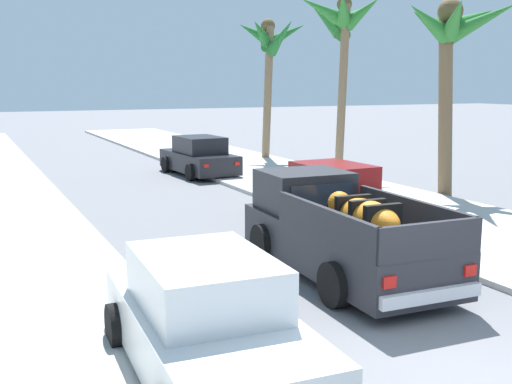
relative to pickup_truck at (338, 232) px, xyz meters
name	(u,v)px	position (x,y,z in m)	size (l,w,h in m)	color
ground_plane	(478,378)	(-0.79, -4.41, -0.81)	(160.00, 160.00, 0.00)	slate
sidewalk_right	(332,191)	(4.67, 7.59, -0.75)	(5.33, 60.00, 0.12)	beige
curb_left	(25,218)	(-4.97, 7.59, -0.76)	(0.16, 60.00, 0.10)	silver
curb_right	(298,194)	(3.40, 7.59, -0.76)	(0.16, 60.00, 0.10)	silver
pickup_truck	(338,232)	(0.00, 0.00, 0.00)	(2.37, 5.29, 1.80)	#28282D
car_left_near	(199,157)	(2.12, 13.36, -0.10)	(2.20, 4.33, 1.54)	black
car_right_near	(207,322)	(-3.79, -2.93, -0.10)	(2.19, 4.33, 1.54)	silver
car_left_mid	(331,195)	(2.34, 3.94, -0.10)	(2.11, 4.30, 1.54)	maroon
palm_tree_right_fore	(270,47)	(6.80, 16.47, 4.45)	(3.32, 3.77, 6.56)	#846B4C
palm_tree_right_mid	(451,39)	(7.65, 5.57, 4.14)	(3.49, 3.70, 6.20)	brown
palm_tree_left_back	(342,26)	(6.66, 10.27, 4.88)	(3.46, 3.58, 6.83)	#846B4C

